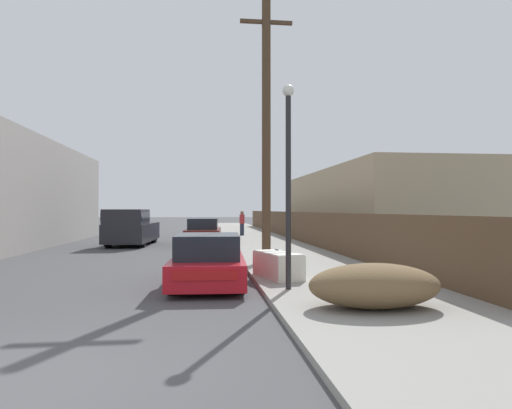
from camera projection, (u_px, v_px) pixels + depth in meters
ground_plane at (17, 389)px, 4.71m from camera, size 220.00×220.00×0.00m
sidewalk_curb at (257, 238)px, 28.67m from camera, size 4.20×63.00×0.12m
discarded_fridge at (278, 265)px, 11.67m from camera, size 1.13×1.85×0.68m
parked_sports_car_red at (208, 262)px, 11.16m from camera, size 1.89×4.14×1.27m
car_parked_mid at (204, 232)px, 24.11m from camera, size 2.00×4.79×1.41m
car_parked_far at (201, 227)px, 32.18m from camera, size 2.05×4.60×1.32m
pickup_truck at (131, 228)px, 23.52m from camera, size 2.31×5.34×1.87m
utility_pole at (266, 125)px, 15.56m from camera, size 1.80×0.30×9.08m
street_lamp at (288, 170)px, 9.98m from camera, size 0.26×0.26×4.49m
brush_pile at (374, 285)px, 8.09m from camera, size 2.37×1.51×0.78m
wooden_fence at (291, 225)px, 27.86m from camera, size 0.08×41.86×1.61m
building_right_house at (364, 206)px, 27.36m from camera, size 6.00×18.63×4.11m
pedestrian at (242, 223)px, 30.85m from camera, size 0.34×0.34×1.66m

